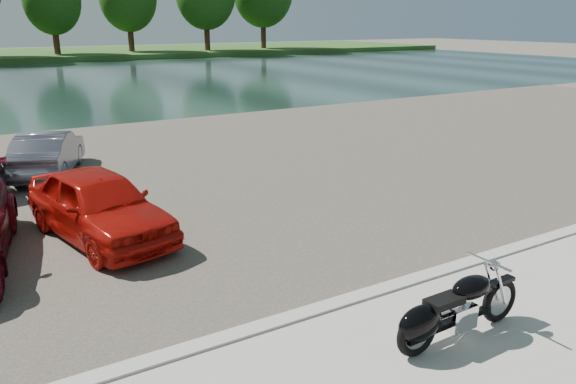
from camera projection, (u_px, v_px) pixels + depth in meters
name	position (u px, v px, depth m)	size (l,w,h in m)	color
ground	(485.00, 352.00, 7.68)	(200.00, 200.00, 0.00)	#595447
kerb	(388.00, 290.00, 9.30)	(60.00, 0.30, 0.14)	#A8A59E
parking_lot	(187.00, 172.00, 16.66)	(60.00, 18.00, 0.04)	#3E3832
river	(37.00, 83.00, 40.35)	(120.00, 40.00, 0.00)	#182C29
motorcycle	(450.00, 312.00, 7.61)	(2.33, 0.75, 1.05)	black
car_4	(99.00, 205.00, 11.38)	(1.69, 4.20, 1.43)	#B9130C
car_9	(48.00, 153.00, 16.18)	(1.36, 3.89, 1.28)	slate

